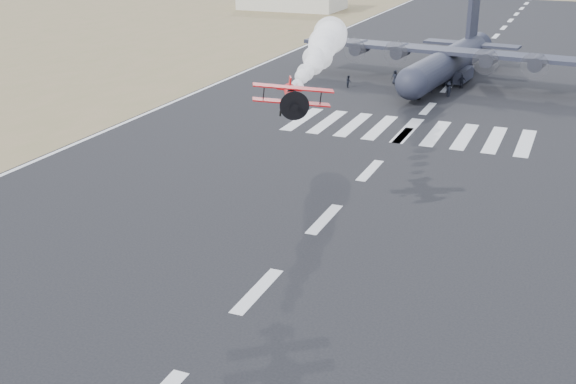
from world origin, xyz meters
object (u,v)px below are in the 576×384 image
Objects in this scene: aerobatic_biplane at (291,96)px; crew_e at (395,77)px; crew_b at (450,80)px; crew_f at (446,81)px; crew_c at (448,90)px; crew_a at (431,86)px; crew_h at (349,81)px; transport_aircraft at (449,60)px; crew_g at (449,89)px; crew_d at (462,82)px.

aerobatic_biplane is 50.96m from crew_e.
crew_f is at bearing 71.22° from crew_b.
crew_c is at bearing -28.70° from crew_e.
crew_e is (-5.65, 3.67, 0.00)m from crew_a.
aerobatic_biplane reaches higher than crew_h.
crew_c reaches higher than crew_b.
crew_e is (-6.28, -4.15, -2.09)m from transport_aircraft.
crew_h is (-10.32, 45.35, -8.86)m from aerobatic_biplane.
crew_f is (-1.34, 5.32, -0.06)m from crew_c.
crew_g is (0.85, -5.48, 0.10)m from crew_b.
aerobatic_biplane is 3.03× the size of crew_a.
transport_aircraft is 21.93× the size of crew_d.
crew_f is (6.77, 0.53, -0.08)m from crew_e.
transport_aircraft reaches higher than crew_d.
aerobatic_biplane is at bearing 68.93° from crew_f.
transport_aircraft is 21.99× the size of crew_a.
crew_f is (0.50, -3.62, -2.16)m from transport_aircraft.
transport_aircraft reaches higher than crew_b.
transport_aircraft is 3.83m from crew_b.
transport_aircraft is 25.39× the size of crew_h.
aerobatic_biplane is at bearing 14.29° from crew_c.
aerobatic_biplane reaches higher than crew_a.
transport_aircraft is 22.54× the size of crew_c.
crew_a is at bearing -31.14° from crew_e.
crew_e is at bearing -102.63° from crew_c.
crew_e is at bearing -40.56° from crew_a.
crew_a is 5.30m from crew_d.
crew_a reaches higher than crew_f.
crew_f is at bearing -76.37° from transport_aircraft.
crew_e is (-8.12, 4.80, 0.02)m from crew_c.
crew_g reaches higher than crew_b.
crew_h is at bearing -72.97° from crew_c.
transport_aircraft reaches higher than aerobatic_biplane.
crew_e is (-5.23, 49.93, -8.73)m from aerobatic_biplane.
crew_d is 1.00× the size of crew_e.
crew_e is 6.79m from crew_f.
crew_a is 2.53m from crew_g.
crew_d is at bearing 160.96° from crew_f.
crew_c is at bearing -72.56° from transport_aircraft.
crew_c is 5.39m from crew_d.
crew_b is 5.55m from crew_g.
aerobatic_biplane reaches higher than crew_b.
crew_f is at bearing -17.29° from crew_d.
crew_d reaches higher than crew_f.
transport_aircraft is 4.25m from crew_f.
crew_h is (-13.21, 0.21, -0.10)m from crew_c.
transport_aircraft is 4.91m from crew_d.
aerobatic_biplane reaches higher than crew_f.
crew_b is 0.89× the size of crew_g.
aerobatic_biplane is 3.02× the size of crew_d.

